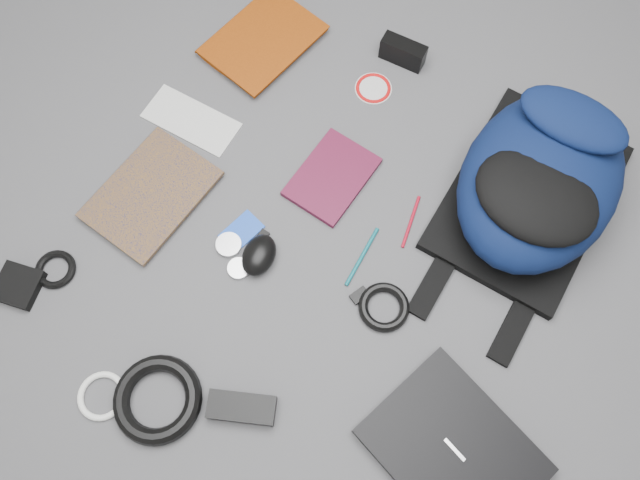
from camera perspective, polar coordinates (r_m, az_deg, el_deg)
The scene contains 24 objects.
ground at distance 1.36m, azimuth 0.00°, elevation -0.29°, with size 4.00×4.00×0.00m, color #4F4F51.
backpack at distance 1.39m, azimuth 19.52°, elevation 5.26°, with size 0.34×0.50×0.21m, color black, non-canonical shape.
laptop at distance 1.29m, azimuth 12.06°, elevation -18.26°, with size 0.31×0.24×0.03m, color black.
textbook_red at distance 1.66m, azimuth -7.92°, elevation 19.43°, with size 0.20×0.27×0.03m, color #742C06.
comic_book at distance 1.49m, azimuth -17.99°, elevation 6.02°, with size 0.20×0.28×0.02m, color #A46B0B.
envelope at distance 1.53m, azimuth -11.70°, elevation 10.67°, with size 0.22×0.10×0.00m, color silver.
dvd_case at distance 1.42m, azimuth 1.10°, elevation 5.79°, with size 0.14×0.20×0.02m, color #430C21.
compact_camera at distance 1.58m, azimuth 7.60°, elevation 16.66°, with size 0.11×0.04×0.06m, color black.
sticker_disc at distance 1.55m, azimuth 4.90°, elevation 13.63°, with size 0.09×0.09×0.00m, color silver.
pen_teal at distance 1.35m, azimuth 3.86°, elevation -1.52°, with size 0.01×0.01×0.15m, color #0B5B65.
pen_red at distance 1.39m, azimuth 8.31°, elevation 1.67°, with size 0.01×0.01×0.13m, color #A90D21.
id_badge at distance 1.38m, azimuth -7.19°, elevation 0.79°, with size 0.06×0.09×0.00m, color blue.
usb_black at distance 1.37m, azimuth -5.59°, elevation -0.07°, with size 0.02×0.05×0.01m, color black.
usb_silver at distance 1.39m, azimuth 0.44°, elevation 2.64°, with size 0.02×0.04×0.01m, color #BDBDC0.
key_fob at distance 1.32m, azimuth 3.62°, elevation -5.08°, with size 0.02×0.04×0.01m, color black.
mouse at distance 1.33m, azimuth -5.60°, elevation -1.38°, with size 0.07×0.10×0.05m, color black.
headphone_left at distance 1.37m, azimuth -8.34°, elevation -0.45°, with size 0.06×0.06×0.01m, color #BCBDBF.
headphone_right at distance 1.35m, azimuth -7.44°, elevation -2.60°, with size 0.05×0.05×0.01m, color silver.
cable_coil at distance 1.32m, azimuth 5.86°, elevation -6.12°, with size 0.11×0.11×0.02m, color black.
power_brick at distance 1.28m, azimuth -7.17°, elevation -14.96°, with size 0.13×0.06×0.03m, color black.
power_cord_coil at distance 1.31m, azimuth -14.62°, elevation -13.92°, with size 0.18×0.18×0.03m, color black.
pouch at distance 1.47m, azimuth -25.88°, elevation -3.77°, with size 0.09×0.09×0.02m, color black.
earbud_coil at distance 1.45m, azimuth -23.03°, elevation -2.48°, with size 0.09×0.09×0.02m, color black.
white_cable_coil at distance 1.35m, azimuth -19.32°, elevation -13.30°, with size 0.10×0.10×0.01m, color white.
Camera 1 is at (0.23, -0.41, 1.28)m, focal length 35.00 mm.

